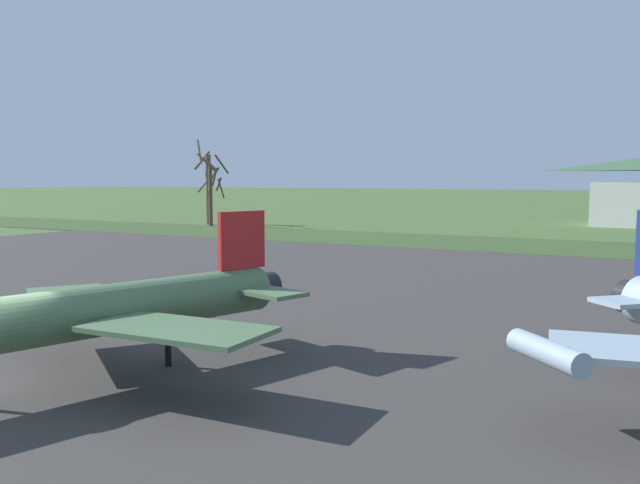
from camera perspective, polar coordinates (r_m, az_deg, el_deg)
asphalt_apron at (r=26.82m, az=-2.43°, el=-5.26°), size 75.86×44.67×0.05m
grass_verge_strip at (r=52.92m, az=13.63°, el=-0.13°), size 135.86×12.00×0.06m
jet_fighter_front_left at (r=16.87m, az=-20.90°, el=-5.77°), size 9.46×13.06×4.05m
bare_tree_far_left at (r=74.32m, az=-9.43°, el=4.91°), size 2.67×2.80×9.20m
bare_tree_left_of_center at (r=70.79m, az=-9.09°, el=4.30°), size 2.77×2.96×7.55m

